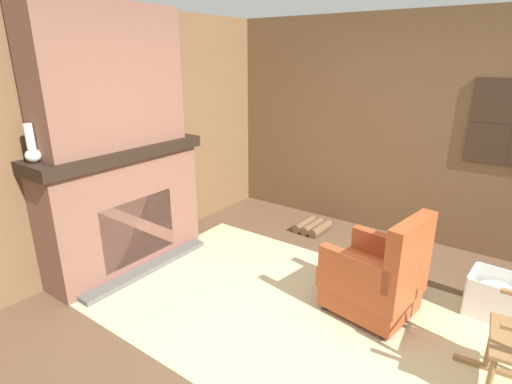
{
  "coord_description": "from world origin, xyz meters",
  "views": [
    {
      "loc": [
        1.12,
        -2.26,
        2.08
      ],
      "look_at": [
        -0.89,
        0.52,
        0.9
      ],
      "focal_mm": 28.0,
      "sensor_mm": 36.0,
      "label": 1
    }
  ],
  "objects_px": {
    "firewood_stack": "(312,226)",
    "storage_case": "(158,132)",
    "laundry_basket": "(497,297)",
    "armchair": "(376,279)",
    "oil_lamp_vase": "(32,149)"
  },
  "relations": [
    {
      "from": "laundry_basket",
      "to": "oil_lamp_vase",
      "type": "bearing_deg",
      "value": -148.85
    },
    {
      "from": "laundry_basket",
      "to": "storage_case",
      "type": "relative_size",
      "value": 2.05
    },
    {
      "from": "armchair",
      "to": "oil_lamp_vase",
      "type": "xyz_separation_m",
      "value": [
        -2.44,
        -1.4,
        1.02
      ]
    },
    {
      "from": "armchair",
      "to": "laundry_basket",
      "type": "height_order",
      "value": "armchair"
    },
    {
      "from": "armchair",
      "to": "laundry_basket",
      "type": "distance_m",
      "value": 1.03
    },
    {
      "from": "laundry_basket",
      "to": "storage_case",
      "type": "distance_m",
      "value": 3.53
    },
    {
      "from": "armchair",
      "to": "firewood_stack",
      "type": "xyz_separation_m",
      "value": [
        -1.23,
        1.22,
        -0.29
      ]
    },
    {
      "from": "laundry_basket",
      "to": "firewood_stack",
      "type": "bearing_deg",
      "value": 162.92
    },
    {
      "from": "firewood_stack",
      "to": "laundry_basket",
      "type": "height_order",
      "value": "laundry_basket"
    },
    {
      "from": "oil_lamp_vase",
      "to": "storage_case",
      "type": "bearing_deg",
      "value": 89.99
    },
    {
      "from": "storage_case",
      "to": "oil_lamp_vase",
      "type": "bearing_deg",
      "value": -90.01
    },
    {
      "from": "oil_lamp_vase",
      "to": "storage_case",
      "type": "xyz_separation_m",
      "value": [
        0.0,
        1.31,
        -0.05
      ]
    },
    {
      "from": "firewood_stack",
      "to": "laundry_basket",
      "type": "xyz_separation_m",
      "value": [
        2.06,
        -0.63,
        0.13
      ]
    },
    {
      "from": "firewood_stack",
      "to": "storage_case",
      "type": "distance_m",
      "value": 2.17
    },
    {
      "from": "armchair",
      "to": "storage_case",
      "type": "height_order",
      "value": "storage_case"
    }
  ]
}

